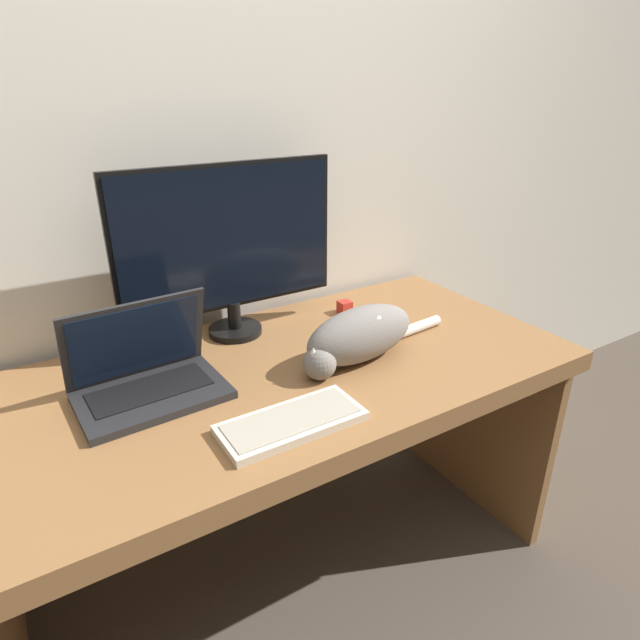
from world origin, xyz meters
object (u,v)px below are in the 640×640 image
monitor (229,245)px  laptop (147,377)px  external_keyboard (292,422)px  cat (359,334)px

monitor → laptop: (-0.33, -0.22, -0.23)m
laptop → external_keyboard: 0.39m
monitor → laptop: 0.45m
laptop → cat: bearing=-15.6°
laptop → monitor: bearing=31.0°
laptop → external_keyboard: bearing=-54.9°
monitor → cat: monitor is taller
monitor → external_keyboard: bearing=-99.7°
monitor → external_keyboard: size_ratio=2.00×
laptop → cat: laptop is taller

